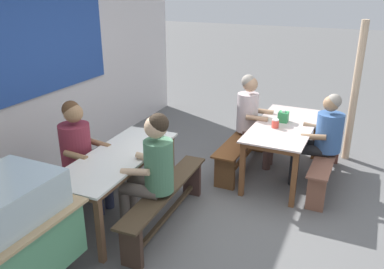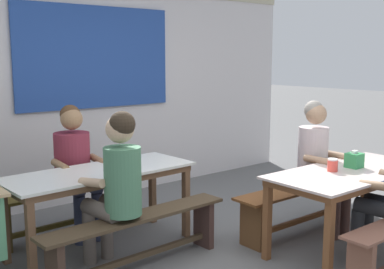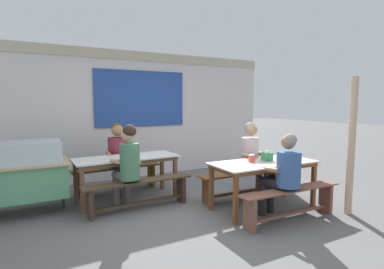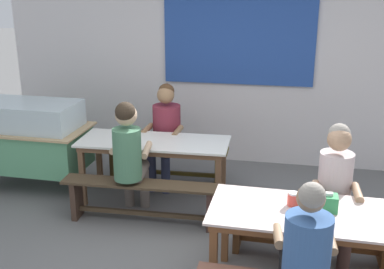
# 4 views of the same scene
# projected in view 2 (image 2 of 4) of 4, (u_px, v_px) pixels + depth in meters

# --- Properties ---
(ground_plane) EXTENTS (40.00, 40.00, 0.00)m
(ground_plane) POSITION_uv_depth(u_px,v_px,m) (246.00, 266.00, 4.06)
(ground_plane) COLOR #60605F
(backdrop_wall) EXTENTS (6.51, 0.23, 2.76)m
(backdrop_wall) POSITION_uv_depth(u_px,v_px,m) (90.00, 82.00, 5.83)
(backdrop_wall) COLOR silver
(backdrop_wall) RESTS_ON ground_plane
(dining_table_far) EXTENTS (1.74, 0.72, 0.74)m
(dining_table_far) POSITION_uv_depth(u_px,v_px,m) (101.00, 178.00, 4.33)
(dining_table_far) COLOR silver
(dining_table_far) RESTS_ON ground_plane
(dining_table_near) EXTENTS (1.69, 0.78, 0.74)m
(dining_table_near) POSITION_uv_depth(u_px,v_px,m) (351.00, 178.00, 4.32)
(dining_table_near) COLOR beige
(dining_table_near) RESTS_ON ground_plane
(bench_far_back) EXTENTS (1.62, 0.34, 0.46)m
(bench_far_back) POSITION_uv_depth(u_px,v_px,m) (72.00, 202.00, 4.81)
(bench_far_back) COLOR #524417
(bench_far_back) RESTS_ON ground_plane
(bench_far_front) EXTENTS (1.72, 0.31, 0.46)m
(bench_far_front) POSITION_uv_depth(u_px,v_px,m) (138.00, 233.00, 3.96)
(bench_far_front) COLOR #423322
(bench_far_front) RESTS_ON ground_plane
(bench_near_back) EXTENTS (1.59, 0.35, 0.46)m
(bench_near_back) POSITION_uv_depth(u_px,v_px,m) (299.00, 202.00, 4.82)
(bench_near_back) COLOR brown
(bench_near_back) RESTS_ON ground_plane
(person_left_back_turned) EXTENTS (0.43, 0.58, 1.34)m
(person_left_back_turned) POSITION_uv_depth(u_px,v_px,m) (117.00, 181.00, 3.85)
(person_left_back_turned) COLOR #655A52
(person_left_back_turned) RESTS_ON ground_plane
(person_right_near_table) EXTENTS (0.42, 0.54, 1.32)m
(person_right_near_table) POSITION_uv_depth(u_px,v_px,m) (319.00, 158.00, 4.81)
(person_right_near_table) COLOR #4B332E
(person_right_near_table) RESTS_ON ground_plane
(person_center_facing) EXTENTS (0.48, 0.58, 1.29)m
(person_center_facing) POSITION_uv_depth(u_px,v_px,m) (75.00, 161.00, 4.70)
(person_center_facing) COLOR #2E334F
(person_center_facing) RESTS_ON ground_plane
(tissue_box) EXTENTS (0.14, 0.13, 0.16)m
(tissue_box) POSITION_uv_depth(u_px,v_px,m) (354.00, 160.00, 4.40)
(tissue_box) COLOR #308B4C
(tissue_box) RESTS_ON dining_table_near
(condiment_jar) EXTENTS (0.09, 0.09, 0.11)m
(condiment_jar) POSITION_uv_depth(u_px,v_px,m) (333.00, 165.00, 4.26)
(condiment_jar) COLOR #E3483B
(condiment_jar) RESTS_ON dining_table_near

